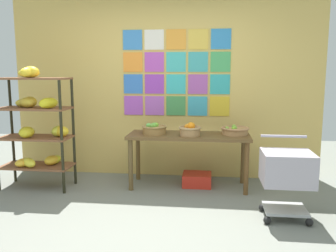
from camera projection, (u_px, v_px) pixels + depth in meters
ground at (139, 230)px, 3.42m from camera, size 9.73×9.73×0.00m
back_wall_with_art at (164, 80)px, 5.06m from camera, size 4.44×0.07×2.80m
banana_shelf_unit at (36, 120)px, 4.55m from camera, size 0.91×0.50×1.59m
display_table at (189, 141)px, 4.63m from camera, size 1.58×0.59×0.71m
fruit_basket_centre at (190, 130)px, 4.50m from camera, size 0.29×0.29×0.18m
fruit_basket_back_left at (154, 129)px, 4.65m from camera, size 0.33×0.33×0.15m
fruit_basket_back_right at (235, 130)px, 4.60m from camera, size 0.37×0.37×0.11m
produce_crate_under_table at (197, 180)px, 4.75m from camera, size 0.38×0.32×0.17m
shopping_cart at (287, 171)px, 3.62m from camera, size 0.51×0.48×0.85m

